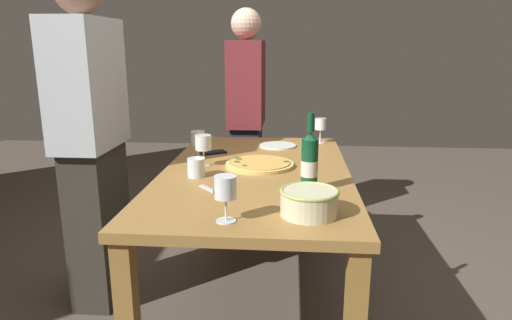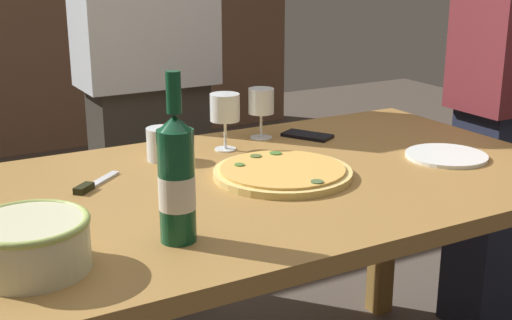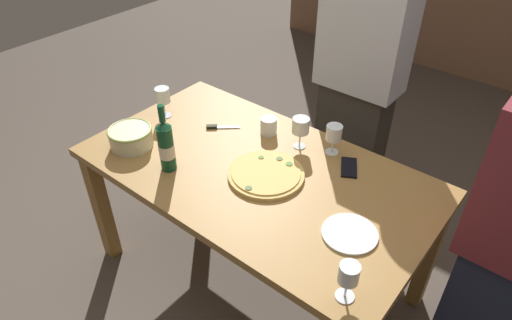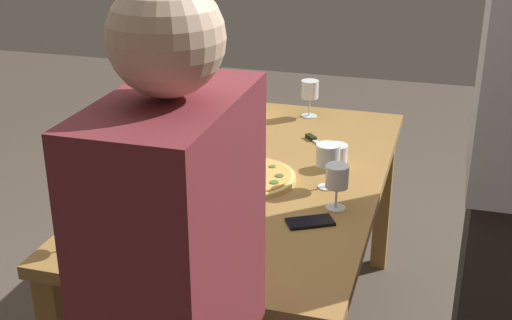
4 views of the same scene
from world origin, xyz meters
name	(u,v)px [view 2 (image 2 of 4)]	position (x,y,z in m)	size (l,w,h in m)	color
dining_table	(256,215)	(0.00, 0.00, 0.66)	(1.60, 0.90, 0.75)	olive
pizza	(283,172)	(0.07, -0.01, 0.76)	(0.34, 0.34, 0.03)	#DBBC68
serving_bowl	(30,242)	(-0.58, -0.24, 0.80)	(0.21, 0.21, 0.09)	beige
wine_bottle	(177,178)	(-0.31, -0.25, 0.88)	(0.07, 0.07, 0.33)	#114528
wine_glass_near_pizza	(261,104)	(0.20, 0.33, 0.85)	(0.07, 0.07, 0.15)	white
wine_glass_by_bottle	(225,109)	(0.05, 0.27, 0.87)	(0.08, 0.08, 0.16)	white
cup_amber	(162,144)	(-0.13, 0.27, 0.79)	(0.08, 0.08, 0.09)	white
side_plate	(446,156)	(0.53, -0.09, 0.76)	(0.22, 0.22, 0.01)	white
cell_phone	(307,135)	(0.33, 0.27, 0.76)	(0.07, 0.14, 0.01)	black
pizza_knife	(92,185)	(-0.36, 0.14, 0.76)	(0.14, 0.13, 0.02)	silver
person_host	(147,78)	(0.05, 0.84, 0.86)	(0.45, 0.24, 1.70)	#312E27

